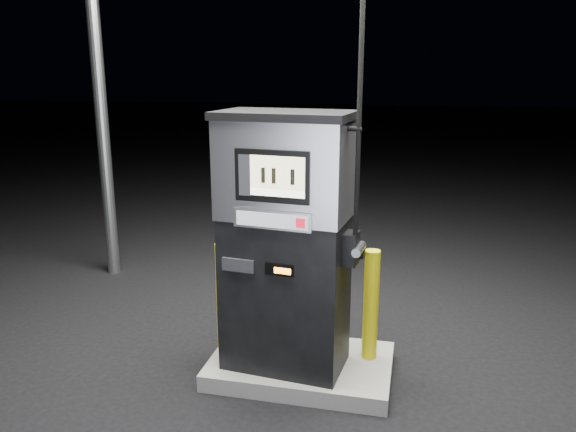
# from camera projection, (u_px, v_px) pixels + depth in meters

# --- Properties ---
(ground) EXTENTS (80.00, 80.00, 0.00)m
(ground) POSITION_uv_depth(u_px,v_px,m) (301.00, 373.00, 5.07)
(ground) COLOR black
(ground) RESTS_ON ground
(pump_island) EXTENTS (1.60, 1.00, 0.15)m
(pump_island) POSITION_uv_depth(u_px,v_px,m) (301.00, 366.00, 5.05)
(pump_island) COLOR #61625D
(pump_island) RESTS_ON ground
(fuel_dispenser) EXTENTS (1.24, 0.76, 4.55)m
(fuel_dispenser) POSITION_uv_depth(u_px,v_px,m) (286.00, 241.00, 4.67)
(fuel_dispenser) COLOR black
(fuel_dispenser) RESTS_ON pump_island
(bollard_left) EXTENTS (0.16, 0.16, 1.01)m
(bollard_left) POSITION_uv_depth(u_px,v_px,m) (224.00, 296.00, 5.12)
(bollard_left) COLOR #C8BC0B
(bollard_left) RESTS_ON pump_island
(bollard_right) EXTENTS (0.18, 0.18, 1.01)m
(bollard_right) POSITION_uv_depth(u_px,v_px,m) (371.00, 305.00, 4.94)
(bollard_right) COLOR #C8BC0B
(bollard_right) RESTS_ON pump_island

